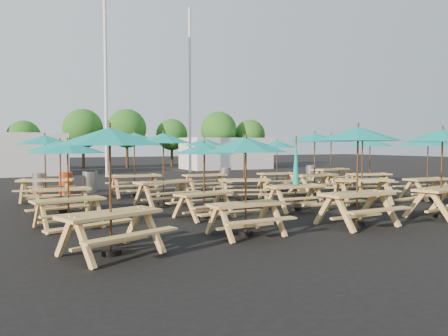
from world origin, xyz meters
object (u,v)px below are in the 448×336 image
picnic_unit_10 (244,145)px  picnic_unit_14 (315,142)px  picnic_unit_18 (370,146)px  waste_bin_5 (311,174)px  picnic_unit_9 (296,180)px  waste_bin_1 (66,183)px  picnic_unit_19 (331,141)px  waste_bin_4 (225,176)px  picnic_unit_13 (363,140)px  picnic_unit_17 (428,146)px  picnic_unit_15 (277,147)px  picnic_unit_7 (134,141)px  picnic_unit_2 (60,150)px  picnic_unit_12 (442,141)px  picnic_unit_3 (45,144)px  picnic_unit_8 (358,140)px  waste_bin_0 (40,184)px  picnic_unit_1 (68,152)px  picnic_unit_6 (163,143)px  picnic_unit_5 (204,153)px  waste_bin_3 (91,182)px  picnic_unit_11 (205,146)px  picnic_unit_0 (110,145)px

picnic_unit_10 → picnic_unit_14: size_ratio=1.02×
picnic_unit_18 → waste_bin_5: size_ratio=2.67×
picnic_unit_9 → waste_bin_1: 9.92m
picnic_unit_9 → waste_bin_1: bearing=128.5°
picnic_unit_19 → waste_bin_4: 5.46m
picnic_unit_13 → picnic_unit_17: picnic_unit_13 is taller
picnic_unit_10 → picnic_unit_18: size_ratio=1.08×
waste_bin_1 → waste_bin_4: bearing=2.3°
picnic_unit_15 → waste_bin_1: picnic_unit_15 is taller
picnic_unit_7 → picnic_unit_15: picnic_unit_7 is taller
picnic_unit_2 → picnic_unit_12: size_ratio=0.86×
picnic_unit_3 → waste_bin_5: size_ratio=2.78×
picnic_unit_8 → waste_bin_0: bearing=118.8°
picnic_unit_1 → picnic_unit_17: (12.63, -0.08, 0.16)m
picnic_unit_7 → picnic_unit_8: size_ratio=1.01×
picnic_unit_6 → picnic_unit_8: 6.49m
picnic_unit_3 → picnic_unit_5: size_ratio=1.15×
picnic_unit_2 → picnic_unit_17: 12.81m
picnic_unit_12 → picnic_unit_15: (0.26, 8.54, -0.21)m
picnic_unit_15 → picnic_unit_18: (3.14, -2.52, 0.07)m
picnic_unit_7 → picnic_unit_8: bearing=-68.0°
picnic_unit_12 → waste_bin_4: 11.47m
picnic_unit_6 → picnic_unit_19: size_ratio=0.96×
waste_bin_0 → waste_bin_4: 8.58m
picnic_unit_17 → picnic_unit_9: bearing=-179.5°
waste_bin_1 → waste_bin_4: (7.58, 0.31, 0.00)m
picnic_unit_12 → picnic_unit_14: size_ratio=1.00×
picnic_unit_13 → picnic_unit_14: bearing=106.2°
picnic_unit_3 → picnic_unit_7: (3.26, 0.13, 0.11)m
picnic_unit_12 → picnic_unit_13: size_ratio=0.92×
picnic_unit_14 → picnic_unit_17: (2.88, -2.96, -0.16)m
picnic_unit_9 → waste_bin_3: (-4.72, 8.26, -0.50)m
picnic_unit_9 → picnic_unit_11: size_ratio=1.00×
waste_bin_5 → picnic_unit_12: bearing=-110.8°
waste_bin_0 → picnic_unit_5: bearing=-65.8°
picnic_unit_6 → picnic_unit_5: bearing=-97.5°
picnic_unit_0 → picnic_unit_11: 10.53m
picnic_unit_2 → picnic_unit_18: size_ratio=0.92×
picnic_unit_3 → picnic_unit_18: 13.17m
picnic_unit_13 → picnic_unit_17: (3.02, -0.22, -0.18)m
picnic_unit_3 → picnic_unit_13: picnic_unit_13 is taller
picnic_unit_1 → picnic_unit_2: (0.12, 2.66, 0.03)m
picnic_unit_9 → picnic_unit_17: 6.07m
picnic_unit_11 → waste_bin_3: size_ratio=2.61×
picnic_unit_17 → picnic_unit_0: bearing=-166.0°
picnic_unit_19 → waste_bin_0: bearing=160.0°
waste_bin_3 → waste_bin_5: bearing=-0.2°
picnic_unit_10 → picnic_unit_12: size_ratio=1.01×
picnic_unit_3 → waste_bin_5: (13.73, 2.51, -1.61)m
picnic_unit_18 → waste_bin_3: bearing=167.8°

